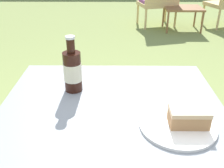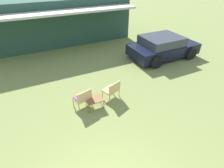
# 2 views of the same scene
# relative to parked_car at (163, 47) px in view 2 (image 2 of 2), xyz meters

# --- Properties ---
(cabin_building) EXTENTS (10.24, 5.51, 2.77)m
(cabin_building) POSITION_rel_parked_car_xyz_m (-5.14, 5.90, 0.79)
(cabin_building) COLOR #284C3D
(cabin_building) RESTS_ON ground_plane
(parked_car) EXTENTS (3.83, 2.13, 1.22)m
(parked_car) POSITION_rel_parked_car_xyz_m (0.00, 0.00, 0.00)
(parked_car) COLOR black
(parked_car) RESTS_ON ground_plane
(wicker_chair_cushioned) EXTENTS (0.69, 0.59, 0.75)m
(wicker_chair_cushioned) POSITION_rel_parked_car_xyz_m (-5.42, -2.21, -0.18)
(wicker_chair_cushioned) COLOR tan
(wicker_chair_cushioned) RESTS_ON ground_plane
(wicker_chair_plain) EXTENTS (0.72, 0.64, 0.75)m
(wicker_chair_plain) POSITION_rel_parked_car_xyz_m (-4.24, -2.23, -0.17)
(wicker_chair_plain) COLOR tan
(wicker_chair_plain) RESTS_ON ground_plane
(garden_side_table) EXTENTS (0.60, 0.47, 0.37)m
(garden_side_table) POSITION_rel_parked_car_xyz_m (-5.04, -2.43, -0.27)
(garden_side_table) COLOR brown
(garden_side_table) RESTS_ON ground_plane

